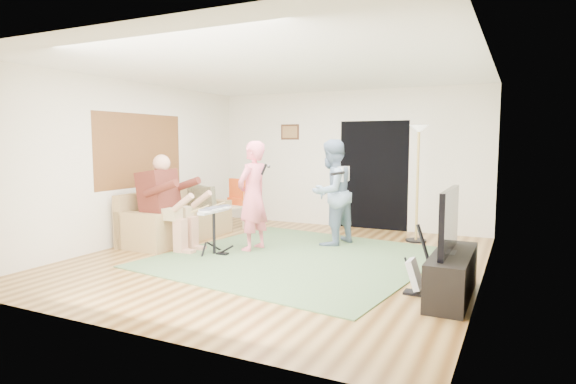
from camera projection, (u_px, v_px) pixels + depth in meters
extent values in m
plane|color=brown|center=(278.00, 259.00, 6.99)|extent=(6.00, 6.00, 0.00)
plane|color=white|center=(278.00, 70.00, 6.71)|extent=(6.00, 6.00, 0.00)
plane|color=brown|center=(140.00, 151.00, 8.21)|extent=(0.00, 2.05, 2.05)
plane|color=black|center=(373.00, 175.00, 9.32)|extent=(2.10, 0.00, 2.10)
cube|color=#3F2314|center=(290.00, 132.00, 10.01)|extent=(0.42, 0.03, 0.32)
cube|color=#4A6940|center=(297.00, 257.00, 7.06)|extent=(4.04, 4.08, 0.02)
cube|color=#A88654|center=(178.00, 228.00, 8.37)|extent=(0.86, 1.71, 0.42)
cube|color=#A88654|center=(162.00, 214.00, 8.50)|extent=(0.16, 2.11, 0.86)
cube|color=#A88654|center=(210.00, 215.00, 9.21)|extent=(0.86, 0.20, 0.60)
cube|color=#A88654|center=(139.00, 232.00, 7.50)|extent=(0.86, 0.20, 0.60)
cube|color=#5A2219|center=(159.00, 192.00, 7.65)|extent=(0.42, 0.55, 0.69)
sphere|color=tan|center=(161.00, 163.00, 7.57)|extent=(0.27, 0.27, 0.27)
cylinder|color=black|center=(214.00, 232.00, 7.25)|extent=(0.05, 0.05, 0.65)
cube|color=silver|center=(214.00, 211.00, 7.21)|extent=(0.13, 0.65, 0.04)
imported|color=#F06879|center=(253.00, 196.00, 7.48)|extent=(0.49, 0.67, 1.71)
imported|color=#6E87A2|center=(331.00, 193.00, 7.88)|extent=(0.89, 1.01, 1.74)
cube|color=black|center=(414.00, 293.00, 5.39)|extent=(0.22, 0.18, 0.03)
cube|color=silver|center=(414.00, 274.00, 5.37)|extent=(0.17, 0.26, 0.34)
cylinder|color=black|center=(424.00, 244.00, 5.29)|extent=(0.18, 0.04, 0.45)
cylinder|color=black|center=(416.00, 240.00, 8.23)|extent=(0.35, 0.35, 0.03)
cylinder|color=tan|center=(417.00, 186.00, 8.14)|extent=(0.05, 0.05, 1.87)
cone|color=white|center=(419.00, 129.00, 8.04)|extent=(0.31, 0.31, 0.12)
cube|color=#D6B78B|center=(230.00, 207.00, 9.35)|extent=(0.50, 0.50, 0.04)
cube|color=#DD4F17|center=(235.00, 189.00, 9.48)|extent=(0.40, 0.17, 0.41)
cube|color=black|center=(452.00, 275.00, 5.25)|extent=(0.40, 1.40, 0.50)
cube|color=black|center=(449.00, 221.00, 5.21)|extent=(0.06, 1.09, 0.69)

